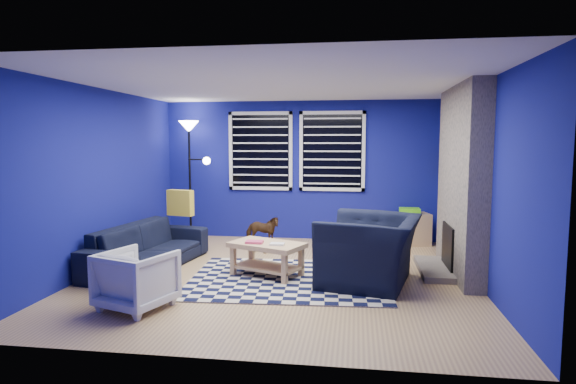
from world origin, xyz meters
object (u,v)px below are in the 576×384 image
at_px(tv, 447,164).
at_px(armchair_big, 370,250).
at_px(rocking_horse, 262,230).
at_px(sofa, 148,246).
at_px(cabinet, 409,228).
at_px(coffee_table, 267,252).
at_px(floor_lamp, 190,143).
at_px(armchair_bent, 137,279).

distance_m(tv, armchair_big, 2.70).
bearing_deg(rocking_horse, tv, -79.37).
height_order(sofa, rocking_horse, sofa).
bearing_deg(sofa, cabinet, -52.39).
height_order(armchair_big, rocking_horse, armchair_big).
height_order(armchair_big, cabinet, armchair_big).
bearing_deg(sofa, armchair_big, -87.10).
distance_m(armchair_big, coffee_table, 1.34).
distance_m(rocking_horse, floor_lamp, 2.11).
bearing_deg(cabinet, tv, -38.04).
xyz_separation_m(armchair_big, cabinet, (0.73, 2.41, -0.14)).
xyz_separation_m(tv, armchair_bent, (-3.76, -3.44, -1.09)).
distance_m(rocking_horse, cabinet, 2.55).
bearing_deg(sofa, tv, -58.26).
bearing_deg(tv, floor_lamp, 178.17).
relative_size(sofa, rocking_horse, 3.65).
xyz_separation_m(armchair_bent, coffee_table, (1.15, 1.40, 0.01)).
xyz_separation_m(rocking_horse, coffee_table, (0.37, -1.57, 0.01)).
relative_size(coffee_table, cabinet, 1.47).
distance_m(sofa, armchair_big, 3.08).
height_order(tv, armchair_big, tv).
relative_size(tv, armchair_big, 0.77).
distance_m(armchair_bent, cabinet, 4.90).
xyz_separation_m(armchair_big, coffee_table, (-1.33, 0.12, -0.09)).
relative_size(armchair_big, cabinet, 1.76).
bearing_deg(tv, armchair_big, -120.56).
distance_m(armchair_bent, rocking_horse, 3.07).
distance_m(cabinet, floor_lamp, 4.13).
relative_size(armchair_bent, coffee_table, 0.64).
relative_size(tv, rocking_horse, 1.73).
xyz_separation_m(rocking_horse, cabinet, (2.44, 0.72, -0.03)).
bearing_deg(floor_lamp, rocking_horse, -23.32).
height_order(coffee_table, floor_lamp, floor_lamp).
xyz_separation_m(coffee_table, floor_lamp, (-1.79, 2.19, 1.43)).
height_order(rocking_horse, cabinet, cabinet).
xyz_separation_m(sofa, armchair_big, (3.06, -0.30, 0.11)).
xyz_separation_m(tv, armchair_big, (-1.28, -2.16, -0.98)).
relative_size(rocking_horse, floor_lamp, 0.27).
distance_m(armchair_big, armchair_bent, 2.79).
bearing_deg(sofa, floor_lamp, 10.41).
bearing_deg(armchair_bent, floor_lamp, -60.81).
bearing_deg(rocking_horse, sofa, 137.39).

